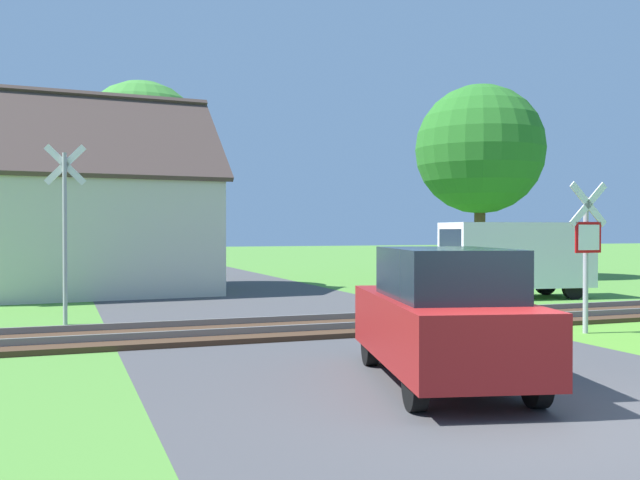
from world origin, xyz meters
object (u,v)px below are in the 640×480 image
object	(u,v)px
crossing_sign_far	(65,221)
mail_truck	(511,256)
stop_sign_near	(587,246)
tree_center	(142,146)
tree_far	(480,150)
house	(82,230)
parked_car	(443,316)

from	to	relation	value
crossing_sign_far	mail_truck	distance (m)	12.62
stop_sign_near	tree_center	size ratio (longest dim) A/B	0.40
stop_sign_near	tree_far	xyz separation A→B (m)	(7.26, 15.01, 3.75)
stop_sign_near	house	size ratio (longest dim) A/B	0.34
parked_car	crossing_sign_far	bearing A→B (deg)	133.55
tree_center	parked_car	distance (m)	18.33
tree_center	mail_truck	bearing A→B (deg)	-39.26
crossing_sign_far	tree_far	distance (m)	19.84
crossing_sign_far	house	world-z (taller)	house
crossing_sign_far	parked_car	bearing A→B (deg)	-47.18
house	stop_sign_near	bearing A→B (deg)	-59.10
crossing_sign_far	tree_center	size ratio (longest dim) A/B	0.53
stop_sign_near	crossing_sign_far	size ratio (longest dim) A/B	0.77
crossing_sign_far	tree_center	bearing A→B (deg)	87.87
crossing_sign_far	tree_far	size ratio (longest dim) A/B	0.47
tree_far	tree_center	world-z (taller)	tree_far
stop_sign_near	tree_far	size ratio (longest dim) A/B	0.36
house	tree_far	size ratio (longest dim) A/B	1.04
stop_sign_near	crossing_sign_far	xyz separation A→B (m)	(-9.50, 4.91, 0.50)
tree_far	mail_truck	xyz separation A→B (m)	(-4.30, -8.33, -4.21)
stop_sign_near	house	bearing A→B (deg)	-54.91
crossing_sign_far	tree_far	world-z (taller)	tree_far
crossing_sign_far	stop_sign_near	bearing A→B (deg)	-14.36
tree_center	parked_car	xyz separation A→B (m)	(1.93, -17.76, -4.12)
house	parked_car	distance (m)	16.38
mail_truck	stop_sign_near	bearing A→B (deg)	163.61
mail_truck	parked_car	xyz separation A→B (m)	(-7.89, -9.73, -0.34)
mail_truck	parked_car	size ratio (longest dim) A/B	1.19
stop_sign_near	parked_car	distance (m)	5.86
tree_far	parked_car	world-z (taller)	tree_far
tree_center	stop_sign_near	bearing A→B (deg)	-64.99
stop_sign_near	tree_center	xyz separation A→B (m)	(-6.86, 14.71, 3.31)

